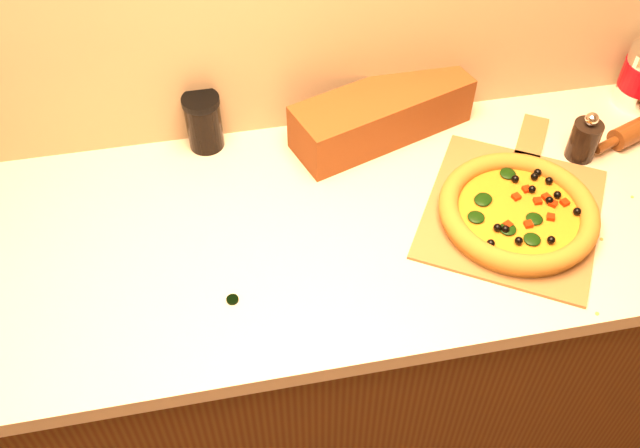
{
  "coord_description": "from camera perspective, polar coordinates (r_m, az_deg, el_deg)",
  "views": [
    {
      "loc": [
        -0.14,
        0.46,
        2.02
      ],
      "look_at": [
        0.03,
        1.38,
        0.96
      ],
      "focal_mm": 40.0,
      "sensor_mm": 36.0,
      "label": 1
    }
  ],
  "objects": [
    {
      "name": "bottle_cap",
      "position": [
        1.38,
        -7.02,
        -6.01
      ],
      "size": [
        0.03,
        0.03,
        0.01
      ],
      "primitive_type": "cylinder",
      "rotation": [
        0.0,
        0.0,
        -0.07
      ],
      "color": "black",
      "rests_on": "countertop"
    },
    {
      "name": "cabinet",
      "position": [
        1.87,
        -1.33,
        -9.83
      ],
      "size": [
        2.8,
        0.65,
        0.86
      ],
      "primitive_type": "cube",
      "color": "#4D2610",
      "rests_on": "ground"
    },
    {
      "name": "pepper_grinder",
      "position": [
        1.71,
        20.4,
        6.39
      ],
      "size": [
        0.07,
        0.07,
        0.12
      ],
      "color": "black",
      "rests_on": "countertop"
    },
    {
      "name": "pizza_peel",
      "position": [
        1.58,
        15.21,
        1.26
      ],
      "size": [
        0.5,
        0.56,
        0.01
      ],
      "rotation": [
        0.0,
        0.0,
        -0.55
      ],
      "color": "brown",
      "rests_on": "countertop"
    },
    {
      "name": "pizza",
      "position": [
        1.53,
        15.56,
        0.96
      ],
      "size": [
        0.33,
        0.33,
        0.05
      ],
      "color": "#B5692D",
      "rests_on": "pizza_peel"
    },
    {
      "name": "dark_jar",
      "position": [
        1.64,
        -9.29,
        8.07
      ],
      "size": [
        0.08,
        0.08,
        0.14
      ],
      "color": "black",
      "rests_on": "countertop"
    },
    {
      "name": "countertop",
      "position": [
        1.5,
        -1.62,
        -0.8
      ],
      "size": [
        2.84,
        0.68,
        0.04
      ],
      "primitive_type": "cube",
      "color": "beige",
      "rests_on": "cabinet"
    },
    {
      "name": "bread_bag",
      "position": [
        1.67,
        4.98,
        8.78
      ],
      "size": [
        0.45,
        0.27,
        0.12
      ],
      "primitive_type": "cube",
      "rotation": [
        0.0,
        0.0,
        0.33
      ],
      "color": "#623112",
      "rests_on": "countertop"
    }
  ]
}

